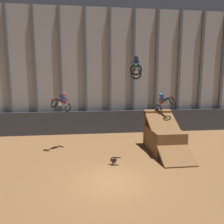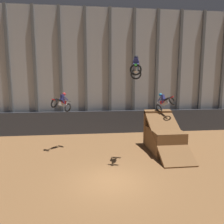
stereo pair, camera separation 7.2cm
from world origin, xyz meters
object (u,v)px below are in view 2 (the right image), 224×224
rider_bike_center_air (136,68)px  rider_bike_right_air (164,102)px  dirt_ramp (163,137)px  rider_bike_left_air (62,103)px

rider_bike_center_air → rider_bike_right_air: 5.42m
dirt_ramp → rider_bike_right_air: size_ratio=3.03×
rider_bike_center_air → dirt_ramp: bearing=54.1°
dirt_ramp → rider_bike_right_air: rider_bike_right_air is taller
dirt_ramp → rider_bike_center_air: (-2.87, -2.43, 5.29)m
rider_bike_right_air → dirt_ramp: bearing=-147.9°
rider_bike_center_air → rider_bike_right_air: bearing=60.6°
rider_bike_left_air → rider_bike_right_air: bearing=44.7°
dirt_ramp → rider_bike_left_air: rider_bike_left_air is taller
dirt_ramp → rider_bike_right_air: 2.92m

